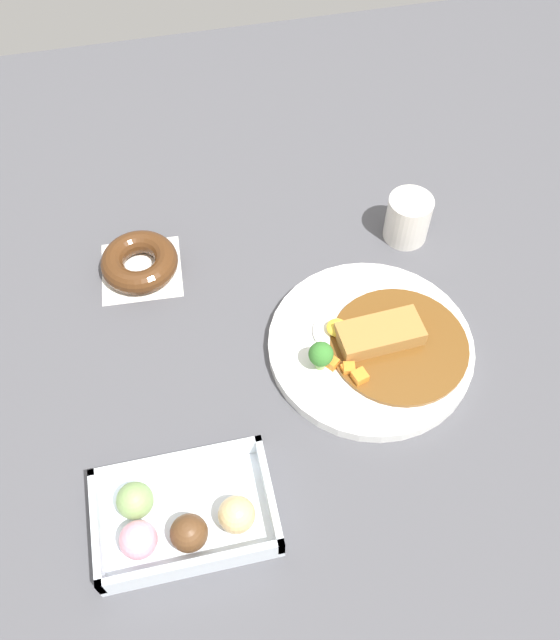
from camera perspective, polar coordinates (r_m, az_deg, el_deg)
name	(u,v)px	position (r m, az deg, el deg)	size (l,w,h in m)	color
ground_plane	(285,358)	(0.94, 0.38, -3.18)	(1.60, 1.60, 0.00)	#4C4C51
curry_plate	(372,345)	(0.94, 7.78, -2.09)	(0.28, 0.28, 0.06)	white
donut_box	(182,517)	(0.83, -8.28, -16.11)	(0.21, 0.14, 0.06)	silver
chocolate_ring_donut	(140,262)	(1.03, -11.72, 4.76)	(0.13, 0.13, 0.04)	white
coffee_mug	(408,218)	(1.06, 10.70, 8.40)	(0.07, 0.07, 0.08)	silver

